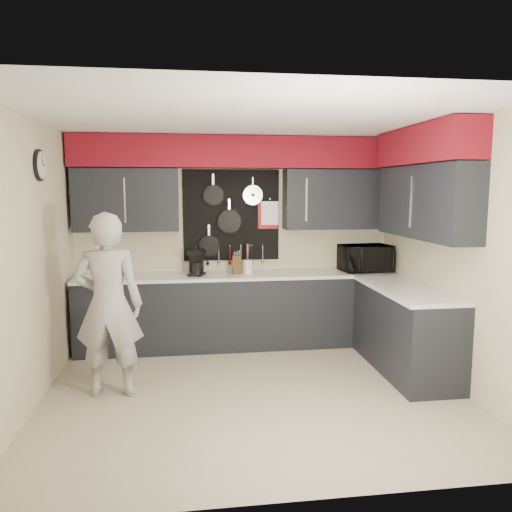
{
  "coord_description": "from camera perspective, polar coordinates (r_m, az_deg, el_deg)",
  "views": [
    {
      "loc": [
        -0.61,
        -4.6,
        1.96
      ],
      "look_at": [
        0.09,
        0.5,
        1.26
      ],
      "focal_mm": 35.0,
      "sensor_mm": 36.0,
      "label": 1
    }
  ],
  "objects": [
    {
      "name": "ground",
      "position": [
        5.04,
        -0.3,
        -15.21
      ],
      "size": [
        4.0,
        4.0,
        0.0
      ],
      "primitive_type": "plane",
      "color": "tan",
      "rests_on": "ground"
    },
    {
      "name": "back_wall_assembly",
      "position": [
        6.23,
        -2.19,
        8.15
      ],
      "size": [
        4.0,
        0.36,
        2.6
      ],
      "color": "beige",
      "rests_on": "ground"
    },
    {
      "name": "right_wall_assembly",
      "position": [
        5.45,
        19.15,
        7.09
      ],
      "size": [
        0.36,
        3.5,
        2.6
      ],
      "color": "beige",
      "rests_on": "ground"
    },
    {
      "name": "left_wall_assembly",
      "position": [
        4.86,
        -24.35,
        -0.4
      ],
      "size": [
        0.05,
        3.5,
        2.6
      ],
      "color": "beige",
      "rests_on": "ground"
    },
    {
      "name": "base_cabinets",
      "position": [
        6.03,
        2.93,
        -6.75
      ],
      "size": [
        3.95,
        2.2,
        0.92
      ],
      "color": "black",
      "rests_on": "ground"
    },
    {
      "name": "microwave",
      "position": [
        6.46,
        12.36,
        -0.25
      ],
      "size": [
        0.64,
        0.47,
        0.34
      ],
      "primitive_type": "imported",
      "rotation": [
        0.0,
        0.0,
        0.09
      ],
      "color": "black",
      "rests_on": "base_cabinets"
    },
    {
      "name": "knife_block",
      "position": [
        6.11,
        -2.21,
        -1.02
      ],
      "size": [
        0.11,
        0.11,
        0.23
      ],
      "primitive_type": "cube",
      "rotation": [
        0.0,
        0.0,
        -0.05
      ],
      "color": "#3A2612",
      "rests_on": "base_cabinets"
    },
    {
      "name": "utensil_crock",
      "position": [
        6.18,
        -0.96,
        -1.22
      ],
      "size": [
        0.13,
        0.13,
        0.17
      ],
      "primitive_type": "cylinder",
      "color": "white",
      "rests_on": "base_cabinets"
    },
    {
      "name": "coffee_maker",
      "position": [
        6.07,
        -6.81,
        -0.67
      ],
      "size": [
        0.23,
        0.26,
        0.31
      ],
      "rotation": [
        0.0,
        0.0,
        -0.34
      ],
      "color": "black",
      "rests_on": "base_cabinets"
    },
    {
      "name": "person",
      "position": [
        4.91,
        -16.51,
        -5.39
      ],
      "size": [
        0.66,
        0.45,
        1.75
      ],
      "primitive_type": "imported",
      "rotation": [
        0.0,
        0.0,
        3.09
      ],
      "color": "#9B9B99",
      "rests_on": "ground"
    }
  ]
}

